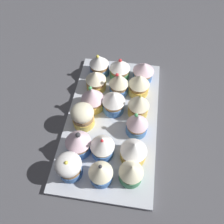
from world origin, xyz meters
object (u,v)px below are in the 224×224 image
cupcake_9 (102,146)px  cupcake_15 (134,151)px  cupcake_2 (92,98)px  cupcake_10 (100,172)px  cupcake_11 (143,71)px  cupcake_14 (137,124)px  cupcake_8 (113,102)px  cupcake_16 (131,172)px  cupcake_6 (121,69)px  cupcake_5 (69,167)px  cupcake_13 (139,105)px  cupcake_7 (119,83)px  cupcake_1 (96,80)px  cupcake_12 (139,84)px  cupcake_0 (99,65)px  cupcake_4 (78,142)px  baking_tray (112,119)px  cupcake_3 (83,116)px

cupcake_9 → cupcake_15: cupcake_9 is taller
cupcake_2 → cupcake_10: size_ratio=1.15×
cupcake_11 → cupcake_14: cupcake_14 is taller
cupcake_8 → cupcake_16: (18.26, 6.77, -0.31)cm
cupcake_6 → cupcake_16: bearing=11.4°
cupcake_5 → cupcake_13: bearing=144.0°
cupcake_9 → cupcake_10: 6.19cm
cupcake_5 → cupcake_6: 32.53cm
cupcake_7 → cupcake_14: 13.65cm
cupcake_1 → cupcake_14: cupcake_14 is taller
cupcake_10 → cupcake_12: 27.23cm
cupcake_8 → cupcake_0: bearing=-155.4°
cupcake_12 → cupcake_13: cupcake_13 is taller
cupcake_12 → cupcake_14: bearing=2.8°
cupcake_5 → cupcake_13: size_ratio=0.90×
cupcake_1 → cupcake_9: bearing=15.0°
cupcake_2 → cupcake_12: (-6.94, 11.85, -0.42)cm
cupcake_2 → cupcake_14: 13.85cm
cupcake_4 → cupcake_16: bearing=68.2°
cupcake_2 → cupcake_16: bearing=33.5°
cupcake_10 → cupcake_14: 15.25cm
cupcake_4 → baking_tray: bearing=147.7°
cupcake_10 → cupcake_14: bearing=152.7°
cupcake_12 → baking_tray: bearing=-31.5°
cupcake_10 → cupcake_15: same height
cupcake_13 → cupcake_16: cupcake_13 is taller
cupcake_0 → cupcake_16: cupcake_0 is taller
cupcake_0 → cupcake_1: (5.99, 0.11, -0.22)cm
cupcake_1 → cupcake_16: cupcake_16 is taller
cupcake_1 → cupcake_10: size_ratio=0.93×
baking_tray → cupcake_14: cupcake_14 is taller
cupcake_5 → cupcake_16: bearing=93.4°
cupcake_7 → cupcake_9: same height
cupcake_4 → cupcake_8: bearing=154.5°
cupcake_2 → cupcake_3: size_ratio=1.14×
cupcake_2 → cupcake_14: size_ratio=1.12×
cupcake_6 → cupcake_8: bearing=-2.4°
cupcake_7 → cupcake_4: bearing=-19.8°
baking_tray → cupcake_7: (-9.25, 0.55, 4.44)cm
cupcake_7 → cupcake_15: cupcake_7 is taller
cupcake_1 → cupcake_2: (6.95, 0.45, 0.65)cm
cupcake_6 → cupcake_11: bearing=90.1°
cupcake_12 → cupcake_16: size_ratio=1.04×
cupcake_4 → cupcake_12: (-20.24, 12.59, -0.42)cm
cupcake_0 → cupcake_10: 33.03cm
cupcake_2 → cupcake_16: cupcake_2 is taller
baking_tray → cupcake_3: (2.62, -7.08, 4.17)cm
cupcake_1 → cupcake_3: cupcake_3 is taller
cupcake_6 → cupcake_8: (12.61, -0.54, 0.37)cm
cupcake_0 → cupcake_2: size_ratio=0.91×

